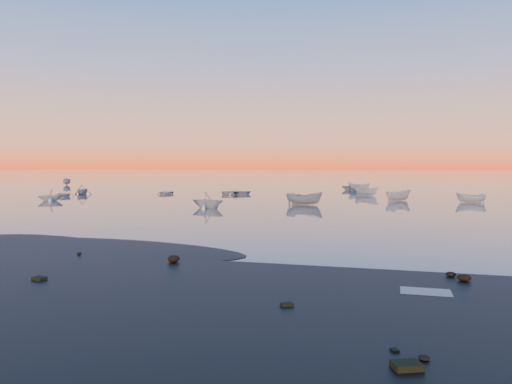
% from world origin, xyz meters
% --- Properties ---
extents(ground, '(600.00, 600.00, 0.00)m').
position_xyz_m(ground, '(0.00, 100.00, 0.00)').
color(ground, '#665D55').
rests_on(ground, ground).
extents(mud_lobes, '(140.00, 6.00, 0.07)m').
position_xyz_m(mud_lobes, '(0.00, -1.00, 0.01)').
color(mud_lobes, black).
rests_on(mud_lobes, ground).
extents(moored_fleet, '(124.00, 58.00, 1.20)m').
position_xyz_m(moored_fleet, '(0.00, 53.00, 0.00)').
color(moored_fleet, beige).
rests_on(moored_fleet, ground).
extents(boat_near_left, '(4.22, 3.40, 0.98)m').
position_xyz_m(boat_near_left, '(-32.59, 36.52, 0.00)').
color(boat_near_left, beige).
rests_on(boat_near_left, ground).
extents(boat_near_center, '(2.43, 4.41, 1.44)m').
position_xyz_m(boat_near_center, '(3.25, 31.22, 0.00)').
color(boat_near_center, gray).
rests_on(boat_near_center, ground).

